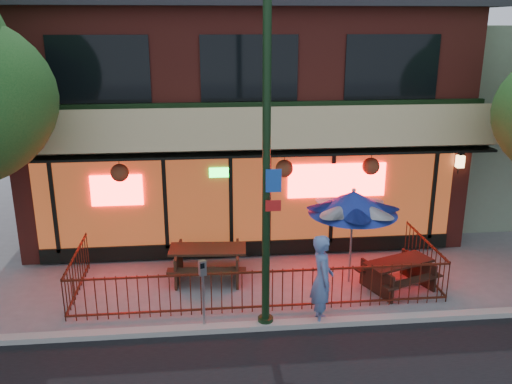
# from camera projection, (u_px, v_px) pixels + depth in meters

# --- Properties ---
(ground) EXTENTS (80.00, 80.00, 0.00)m
(ground) POSITION_uv_depth(u_px,v_px,m) (263.00, 316.00, 11.71)
(ground) COLOR gray
(ground) RESTS_ON ground
(curb) EXTENTS (80.00, 0.25, 0.12)m
(curb) POSITION_uv_depth(u_px,v_px,m) (266.00, 326.00, 11.22)
(curb) COLOR #999993
(curb) RESTS_ON ground
(restaurant_building) EXTENTS (12.96, 9.49, 8.05)m
(restaurant_building) POSITION_uv_depth(u_px,v_px,m) (238.00, 87.00, 17.24)
(restaurant_building) COLOR maroon
(restaurant_building) RESTS_ON ground
(neighbor_building) EXTENTS (6.00, 7.00, 6.00)m
(neighbor_building) POSITION_uv_depth(u_px,v_px,m) (493.00, 115.00, 19.00)
(neighbor_building) COLOR gray
(neighbor_building) RESTS_ON ground
(patio_fence) EXTENTS (8.44, 2.62, 1.00)m
(patio_fence) POSITION_uv_depth(u_px,v_px,m) (261.00, 279.00, 12.00)
(patio_fence) COLOR #481A0F
(patio_fence) RESTS_ON ground
(street_light) EXTENTS (0.43, 0.32, 7.00)m
(street_light) POSITION_uv_depth(u_px,v_px,m) (266.00, 181.00, 10.39)
(street_light) COLOR black
(street_light) RESTS_ON ground
(picnic_table_left) EXTENTS (1.97, 1.57, 0.80)m
(picnic_table_left) POSITION_uv_depth(u_px,v_px,m) (208.00, 258.00, 13.32)
(picnic_table_left) COLOR #382114
(picnic_table_left) RESTS_ON ground
(picnic_table_right) EXTENTS (1.97, 1.75, 0.70)m
(picnic_table_right) POSITION_uv_depth(u_px,v_px,m) (398.00, 270.00, 12.83)
(picnic_table_right) COLOR black
(picnic_table_right) RESTS_ON ground
(patio_umbrella) EXTENTS (2.09, 2.09, 2.39)m
(patio_umbrella) POSITION_uv_depth(u_px,v_px,m) (353.00, 202.00, 12.68)
(patio_umbrella) COLOR gray
(patio_umbrella) RESTS_ON ground
(pedestrian) EXTENTS (0.50, 0.74, 1.96)m
(pedestrian) POSITION_uv_depth(u_px,v_px,m) (322.00, 280.00, 11.20)
(pedestrian) COLOR #5471A8
(pedestrian) RESTS_ON ground
(parking_meter_near) EXTENTS (0.17, 0.16, 1.55)m
(parking_meter_near) POSITION_uv_depth(u_px,v_px,m) (203.00, 283.00, 10.90)
(parking_meter_near) COLOR gray
(parking_meter_near) RESTS_ON ground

